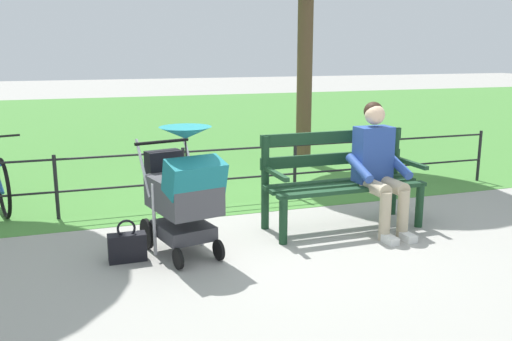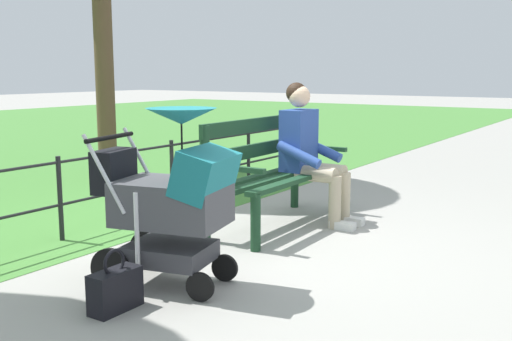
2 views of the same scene
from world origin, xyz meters
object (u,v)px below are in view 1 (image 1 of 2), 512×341
person_on_bench (378,164)px  stroller (183,190)px  park_bench (340,176)px  handbag (127,247)px

person_on_bench → stroller: 1.97m
park_bench → handbag: bearing=7.7°
person_on_bench → stroller: person_on_bench is taller
stroller → handbag: (0.50, -0.01, -0.47)m
stroller → handbag: 0.68m
person_on_bench → handbag: 2.53m
park_bench → person_on_bench: 0.40m
stroller → person_on_bench: bearing=-177.6°
person_on_bench → handbag: person_on_bench is taller
person_on_bench → stroller: (1.97, 0.08, -0.08)m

